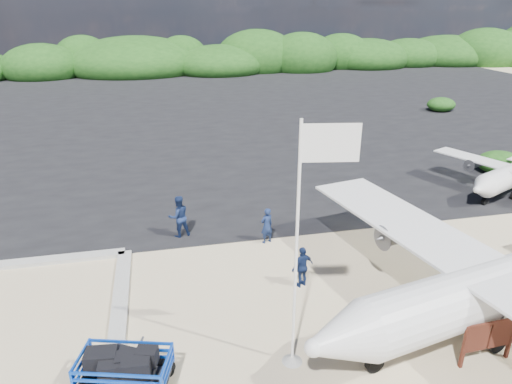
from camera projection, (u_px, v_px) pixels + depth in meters
ground at (268, 319)px, 14.06m from camera, size 160.00×160.00×0.00m
asphalt_apron at (190, 111)px, 41.12m from camera, size 90.00×50.00×0.04m
vegetation_band at (175, 72)px, 63.67m from camera, size 124.00×8.00×4.40m
flagpole at (292, 361)px, 12.41m from camera, size 1.42×0.78×6.71m
signboard at (483, 362)px, 12.38m from camera, size 1.66×0.23×1.36m
crew_a at (267, 226)px, 18.28m from camera, size 0.64×0.53×1.51m
crew_b at (179, 216)px, 18.72m from camera, size 1.03×0.89×1.80m
crew_c at (302, 267)px, 15.44m from camera, size 0.95×0.66×1.49m
aircraft_large at (332, 110)px, 41.18m from camera, size 17.21×17.21×4.38m
aircraft_small at (89, 101)px, 45.14m from camera, size 8.46×8.46×2.31m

